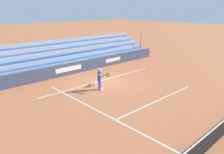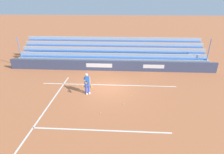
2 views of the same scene
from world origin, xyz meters
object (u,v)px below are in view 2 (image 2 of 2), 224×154
(tennis_ball_far_right, at_px, (138,81))
(tennis_ball_near_player, at_px, (77,86))
(tennis_ball_toward_net, at_px, (124,104))
(tennis_ball_stray_back, at_px, (131,96))
(tennis_ball_on_baseline, at_px, (71,82))
(tennis_ball_by_box, at_px, (101,113))
(tennis_player, at_px, (87,84))
(tennis_ball_midcourt, at_px, (82,87))
(ball_box_cardboard, at_px, (90,86))

(tennis_ball_far_right, relative_size, tennis_ball_near_player, 1.00)
(tennis_ball_toward_net, bearing_deg, tennis_ball_stray_back, -115.75)
(tennis_ball_stray_back, distance_m, tennis_ball_near_player, 5.00)
(tennis_ball_on_baseline, distance_m, tennis_ball_by_box, 5.68)
(tennis_player, height_order, tennis_ball_midcourt, tennis_player)
(ball_box_cardboard, bearing_deg, tennis_ball_near_player, -9.71)
(tennis_ball_near_player, bearing_deg, tennis_player, 133.48)
(tennis_ball_by_box, bearing_deg, tennis_ball_far_right, -119.02)
(ball_box_cardboard, relative_size, tennis_ball_far_right, 6.06)
(tennis_player, relative_size, tennis_ball_near_player, 25.98)
(tennis_ball_stray_back, relative_size, tennis_ball_midcourt, 1.00)
(ball_box_cardboard, relative_size, tennis_ball_midcourt, 6.06)
(tennis_ball_midcourt, xyz_separation_m, tennis_ball_on_baseline, (1.27, -0.88, 0.00))
(tennis_ball_stray_back, xyz_separation_m, tennis_ball_near_player, (4.76, -1.54, 0.00))
(tennis_ball_stray_back, bearing_deg, tennis_player, -4.29)
(tennis_ball_far_right, bearing_deg, tennis_ball_midcourt, 16.85)
(tennis_ball_stray_back, relative_size, tennis_ball_on_baseline, 1.00)
(ball_box_cardboard, bearing_deg, tennis_ball_far_right, -161.32)
(tennis_ball_stray_back, xyz_separation_m, tennis_ball_midcourt, (4.23, -1.29, 0.00))
(tennis_ball_toward_net, height_order, tennis_ball_near_player, same)
(tennis_player, bearing_deg, tennis_ball_on_baseline, -44.34)
(tennis_player, distance_m, tennis_ball_by_box, 3.14)
(tennis_player, height_order, tennis_ball_on_baseline, tennis_player)
(tennis_ball_toward_net, distance_m, tennis_ball_on_baseline, 5.97)
(ball_box_cardboard, relative_size, tennis_ball_near_player, 6.06)
(tennis_ball_far_right, xyz_separation_m, tennis_ball_on_baseline, (6.23, 0.62, 0.00))
(tennis_ball_on_baseline, bearing_deg, tennis_ball_far_right, -174.31)
(tennis_ball_toward_net, xyz_separation_m, tennis_ball_by_box, (1.56, 1.17, 0.00))
(ball_box_cardboard, xyz_separation_m, tennis_ball_midcourt, (0.67, 0.05, -0.10))
(tennis_ball_on_baseline, bearing_deg, tennis_ball_by_box, 125.97)
(ball_box_cardboard, distance_m, tennis_ball_midcourt, 0.68)
(tennis_ball_by_box, bearing_deg, tennis_ball_stray_back, -131.73)
(tennis_ball_far_right, bearing_deg, tennis_ball_stray_back, 75.32)
(ball_box_cardboard, bearing_deg, tennis_ball_by_box, 110.42)
(tennis_player, bearing_deg, tennis_ball_toward_net, 152.60)
(tennis_ball_stray_back, bearing_deg, tennis_ball_midcourt, -16.95)
(tennis_player, bearing_deg, tennis_ball_midcourt, -56.24)
(tennis_ball_on_baseline, xyz_separation_m, tennis_ball_near_player, (-0.74, 0.63, 0.00))
(tennis_ball_toward_net, bearing_deg, tennis_ball_on_baseline, -35.05)
(tennis_ball_stray_back, distance_m, tennis_ball_by_box, 3.25)
(tennis_player, xyz_separation_m, tennis_ball_stray_back, (-3.55, 0.27, -0.86))
(tennis_ball_far_right, relative_size, tennis_ball_on_baseline, 1.00)
(tennis_ball_on_baseline, height_order, tennis_ball_by_box, same)
(tennis_ball_toward_net, xyz_separation_m, tennis_ball_on_baseline, (4.89, -3.43, 0.00))
(tennis_ball_stray_back, height_order, tennis_ball_midcourt, same)
(tennis_ball_stray_back, relative_size, tennis_ball_far_right, 1.00)
(tennis_ball_midcourt, distance_m, tennis_ball_far_right, 5.18)
(tennis_player, distance_m, ball_box_cardboard, 1.32)
(tennis_ball_far_right, bearing_deg, ball_box_cardboard, 18.68)
(tennis_ball_far_right, bearing_deg, tennis_ball_by_box, 60.98)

